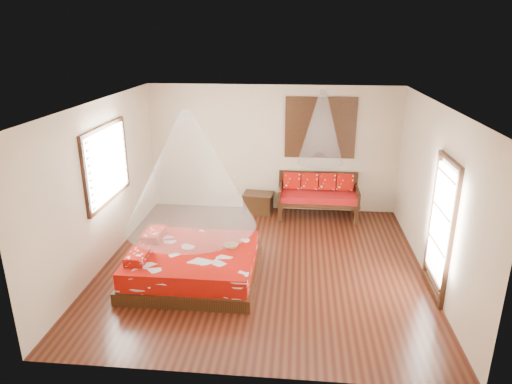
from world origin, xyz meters
TOP-DOWN VIEW (x-y plane):
  - room at (0.00, 0.00)m, footprint 5.54×5.54m
  - bed at (-1.11, -0.56)m, footprint 2.07×1.88m
  - daybed at (1.02, 2.38)m, footprint 1.73×0.77m
  - storage_chest at (-0.30, 2.45)m, footprint 0.70×0.54m
  - shutter_panel at (1.02, 2.72)m, footprint 1.52×0.06m
  - window_left at (-2.71, 0.20)m, footprint 0.10×1.74m
  - glazed_door at (2.72, -0.60)m, footprint 0.08×1.02m
  - wine_tray at (-0.50, -0.34)m, footprint 0.25×0.25m
  - mosquito_net_main at (-1.09, -0.56)m, footprint 2.05×2.05m
  - mosquito_net_daybed at (1.02, 2.25)m, footprint 0.95×0.95m

SIDE VIEW (x-z plane):
  - storage_chest at x=-0.30m, z-range 0.00..0.46m
  - bed at x=-1.11m, z-range -0.07..0.57m
  - daybed at x=1.02m, z-range 0.05..0.99m
  - wine_tray at x=-0.50m, z-range 0.45..0.65m
  - glazed_door at x=2.72m, z-range -0.01..2.15m
  - room at x=0.00m, z-range -0.02..2.82m
  - window_left at x=-2.71m, z-range 1.03..2.37m
  - mosquito_net_main at x=-1.09m, z-range 0.95..2.75m
  - shutter_panel at x=1.02m, z-range 1.24..2.56m
  - mosquito_net_daybed at x=1.02m, z-range 1.25..2.75m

